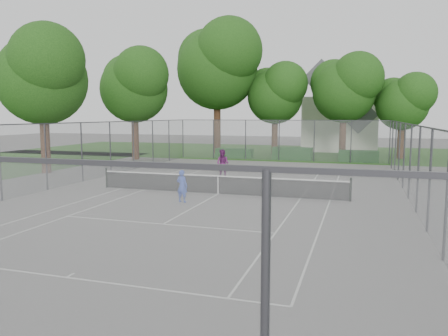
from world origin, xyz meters
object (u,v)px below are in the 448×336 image
(tennis_net, at_px, (218,184))
(woman_player, at_px, (223,164))
(girl_player, at_px, (182,186))
(house, at_px, (340,115))

(tennis_net, relative_size, woman_player, 7.18)
(tennis_net, height_order, woman_player, woman_player)
(girl_player, height_order, woman_player, woman_player)
(house, xyz_separation_m, girl_player, (-5.46, -32.00, -3.18))
(tennis_net, height_order, girl_player, girl_player)
(girl_player, relative_size, woman_player, 0.82)
(house, height_order, woman_player, house)
(girl_player, bearing_deg, tennis_net, -100.74)
(house, relative_size, girl_player, 6.59)
(girl_player, bearing_deg, house, -89.57)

